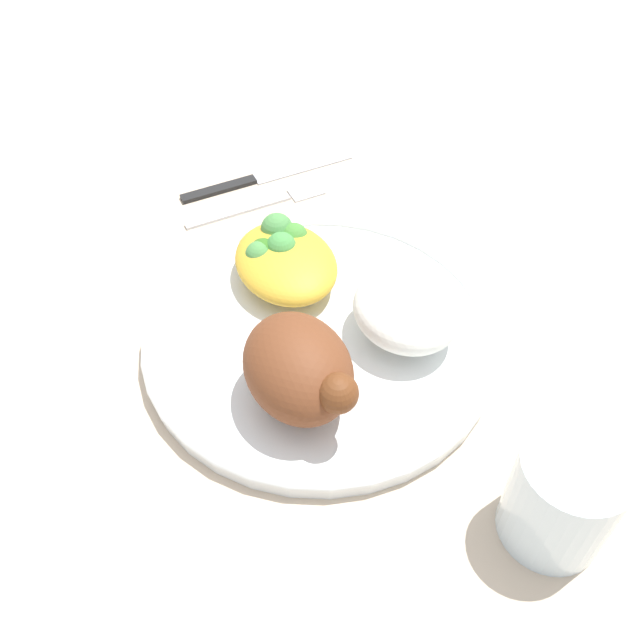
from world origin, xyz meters
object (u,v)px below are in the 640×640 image
Objects in this scene: knife at (254,178)px; water_glass at (562,498)px; plate at (320,336)px; fork at (266,202)px; roasted_chicken at (300,369)px; mac_cheese_with_broccoli at (282,257)px; rice_pile at (407,309)px.

knife is 2.38× the size of water_glass.
plate is 2.03× the size of fork.
mac_cheese_with_broccoli is at bearing 162.41° from roasted_chicken.
plate is 3.61× the size of water_glass.
roasted_chicken is at bearing -75.90° from rice_pile.
rice_pile is 0.27m from knife.
roasted_chicken is 0.14m from mac_cheese_with_broccoli.
plate is 0.23m from knife.
mac_cheese_with_broccoli is 0.13m from fork.
knife is at bearing -173.76° from rice_pile.
fork is (-0.25, 0.07, -0.05)m from roasted_chicken.
roasted_chicken reaches higher than knife.
water_glass reaches higher than fork.
roasted_chicken is at bearing -16.24° from fork.
fork is at bearing 163.76° from roasted_chicken.
water_glass is at bearing 2.19° from rice_pile.
mac_cheese_with_broccoli is 0.17m from knife.
roasted_chicken is at bearing -17.59° from mac_cheese_with_broccoli.
rice_pile is at bearing 104.10° from roasted_chicken.
roasted_chicken reaches higher than plate.
knife is 0.45m from water_glass.
fork is 0.04m from knife.
water_glass is (0.40, 0.04, 0.04)m from fork.
plate is at bearing -8.83° from fork.
mac_cheese_with_broccoli is 0.56× the size of knife.
knife is (-0.04, 0.00, 0.00)m from fork.
mac_cheese_with_broccoli reaches higher than knife.
fork is at bearing 165.27° from mac_cheese_with_broccoli.
roasted_chicken is 1.29× the size of water_glass.
roasted_chicken is 0.30m from knife.
knife is at bearing 165.37° from roasted_chicken.
roasted_chicken is at bearing -144.73° from water_glass.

